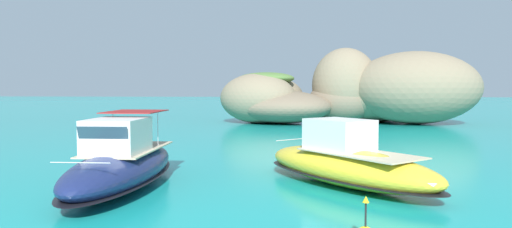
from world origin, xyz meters
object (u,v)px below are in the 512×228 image
at_px(motorboat_navy, 122,165).
at_px(motorboat_yellow, 346,164).
at_px(islet_small, 268,101).
at_px(islet_large, 385,91).

bearing_deg(motorboat_navy, motorboat_yellow, 8.49).
height_order(islet_small, motorboat_navy, islet_small).
bearing_deg(islet_small, islet_large, 1.95).
relative_size(islet_small, motorboat_yellow, 1.80).
relative_size(islet_small, motorboat_navy, 1.65).
bearing_deg(motorboat_navy, islet_small, 83.61).
distance_m(motorboat_yellow, motorboat_navy, 10.51).
xyz_separation_m(motorboat_yellow, motorboat_navy, (-10.39, -1.55, 0.05)).
bearing_deg(motorboat_navy, islet_large, 64.21).
xyz_separation_m(islet_large, motorboat_navy, (-19.68, -40.73, -3.02)).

